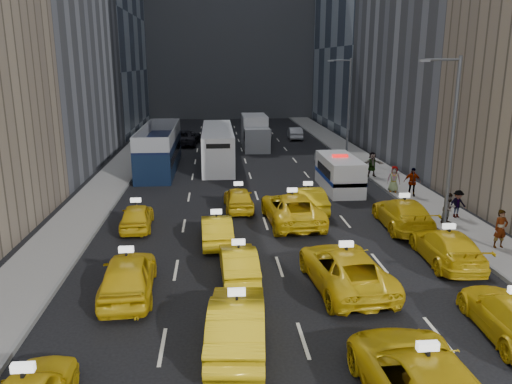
# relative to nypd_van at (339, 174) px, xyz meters

# --- Properties ---
(ground) EXTENTS (160.00, 160.00, 0.00)m
(ground) POSITION_rel_nypd_van_xyz_m (-5.88, -21.09, -1.13)
(ground) COLOR black
(ground) RESTS_ON ground
(sidewalk_west) EXTENTS (3.00, 90.00, 0.15)m
(sidewalk_west) POSITION_rel_nypd_van_xyz_m (-16.38, 3.91, -1.05)
(sidewalk_west) COLOR gray
(sidewalk_west) RESTS_ON ground
(sidewalk_east) EXTENTS (3.00, 90.00, 0.15)m
(sidewalk_east) POSITION_rel_nypd_van_xyz_m (4.62, 3.91, -1.05)
(sidewalk_east) COLOR gray
(sidewalk_east) RESTS_ON ground
(curb_west) EXTENTS (0.15, 90.00, 0.18)m
(curb_west) POSITION_rel_nypd_van_xyz_m (-14.93, 3.91, -1.04)
(curb_west) COLOR slate
(curb_west) RESTS_ON ground
(curb_east) EXTENTS (0.15, 90.00, 0.18)m
(curb_east) POSITION_rel_nypd_van_xyz_m (3.17, 3.91, -1.04)
(curb_east) COLOR slate
(curb_east) RESTS_ON ground
(streetlight_near) EXTENTS (2.15, 0.22, 9.00)m
(streetlight_near) POSITION_rel_nypd_van_xyz_m (3.30, -9.09, 3.79)
(streetlight_near) COLOR #595B60
(streetlight_near) RESTS_ON ground
(streetlight_far) EXTENTS (2.15, 0.22, 9.00)m
(streetlight_far) POSITION_rel_nypd_van_xyz_m (3.30, 10.91, 3.79)
(streetlight_far) COLOR #595B60
(streetlight_far) RESTS_ON ground
(taxi_5) EXTENTS (2.10, 5.04, 1.62)m
(taxi_5) POSITION_rel_nypd_van_xyz_m (-8.02, -19.20, -0.32)
(taxi_5) COLOR gold
(taxi_5) RESTS_ON ground
(taxi_6) EXTENTS (2.95, 6.04, 1.65)m
(taxi_6) POSITION_rel_nypd_van_xyz_m (-3.42, -22.65, -0.30)
(taxi_6) COLOR gold
(taxi_6) RESTS_ON ground
(taxi_8) EXTENTS (2.24, 4.99, 1.66)m
(taxi_8) POSITION_rel_nypd_van_xyz_m (-12.00, -15.37, -0.30)
(taxi_8) COLOR gold
(taxi_8) RESTS_ON ground
(taxi_9) EXTENTS (1.59, 4.16, 1.35)m
(taxi_9) POSITION_rel_nypd_van_xyz_m (-7.72, -14.10, -0.45)
(taxi_9) COLOR gold
(taxi_9) RESTS_ON ground
(taxi_10) EXTENTS (3.13, 5.99, 1.61)m
(taxi_10) POSITION_rel_nypd_van_xyz_m (-3.57, -15.35, -0.33)
(taxi_10) COLOR gold
(taxi_10) RESTS_ON ground
(taxi_11) EXTENTS (2.40, 5.25, 1.49)m
(taxi_11) POSITION_rel_nypd_van_xyz_m (1.59, -13.25, -0.39)
(taxi_11) COLOR gold
(taxi_11) RESTS_ON ground
(taxi_12) EXTENTS (1.81, 4.09, 1.37)m
(taxi_12) POSITION_rel_nypd_van_xyz_m (-12.85, -7.35, -0.45)
(taxi_12) COLOR gold
(taxi_12) RESTS_ON ground
(taxi_13) EXTENTS (1.64, 4.27, 1.39)m
(taxi_13) POSITION_rel_nypd_van_xyz_m (-8.60, -9.89, -0.44)
(taxi_13) COLOR gold
(taxi_13) RESTS_ON ground
(taxi_14) EXTENTS (3.13, 6.19, 1.68)m
(taxi_14) POSITION_rel_nypd_van_xyz_m (-4.42, -7.11, -0.29)
(taxi_14) COLOR gold
(taxi_14) RESTS_ON ground
(taxi_15) EXTENTS (2.55, 5.65, 1.60)m
(taxi_15) POSITION_rel_nypd_van_xyz_m (1.40, -8.45, -0.33)
(taxi_15) COLOR gold
(taxi_15) RESTS_ON ground
(taxi_16) EXTENTS (1.80, 4.21, 1.42)m
(taxi_16) POSITION_rel_nypd_van_xyz_m (-7.24, -4.32, -0.42)
(taxi_16) COLOR gold
(taxi_16) RESTS_ON ground
(taxi_17) EXTENTS (1.86, 4.64, 1.50)m
(taxi_17) POSITION_rel_nypd_van_xyz_m (-3.14, -4.95, -0.38)
(taxi_17) COLOR gold
(taxi_17) RESTS_ON ground
(nypd_van) EXTENTS (2.57, 5.93, 2.49)m
(nypd_van) POSITION_rel_nypd_van_xyz_m (0.00, 0.00, 0.00)
(nypd_van) COLOR silver
(nypd_van) RESTS_ON ground
(double_decker) EXTENTS (2.92, 12.03, 3.49)m
(double_decker) POSITION_rel_nypd_van_xyz_m (-13.16, 7.99, 0.60)
(double_decker) COLOR black
(double_decker) RESTS_ON ground
(city_bus) EXTENTS (3.80, 12.41, 3.16)m
(city_bus) POSITION_rel_nypd_van_xyz_m (-8.35, 9.71, 0.43)
(city_bus) COLOR silver
(city_bus) RESTS_ON ground
(box_truck) EXTENTS (2.69, 7.33, 3.32)m
(box_truck) POSITION_rel_nypd_van_xyz_m (-4.45, 17.73, 0.51)
(box_truck) COLOR silver
(box_truck) RESTS_ON ground
(misc_car_0) EXTENTS (1.60, 4.27, 1.39)m
(misc_car_0) POSITION_rel_nypd_van_xyz_m (0.88, 7.80, -0.43)
(misc_car_0) COLOR #B8BBC0
(misc_car_0) RESTS_ON ground
(misc_car_1) EXTENTS (3.25, 5.95, 1.58)m
(misc_car_1) POSITION_rel_nypd_van_xyz_m (-11.64, 20.32, -0.34)
(misc_car_1) COLOR black
(misc_car_1) RESTS_ON ground
(misc_car_2) EXTENTS (2.82, 5.54, 1.54)m
(misc_car_2) POSITION_rel_nypd_van_xyz_m (-3.13, 23.40, -0.36)
(misc_car_2) COLOR slate
(misc_car_2) RESTS_ON ground
(misc_car_3) EXTENTS (2.24, 4.56, 1.50)m
(misc_car_3) POSITION_rel_nypd_van_xyz_m (-8.48, 22.31, -0.38)
(misc_car_3) COLOR black
(misc_car_3) RESTS_ON ground
(misc_car_4) EXTENTS (1.72, 4.30, 1.39)m
(misc_car_4) POSITION_rel_nypd_van_xyz_m (0.65, 23.50, -0.43)
(misc_car_4) COLOR #9EA0A6
(misc_car_4) RESTS_ON ground
(pedestrian_0) EXTENTS (0.71, 0.50, 1.85)m
(pedestrian_0) POSITION_rel_nypd_van_xyz_m (4.76, -12.03, -0.05)
(pedestrian_0) COLOR gray
(pedestrian_0) RESTS_ON sidewalk_east
(pedestrian_1) EXTENTS (0.91, 0.66, 1.68)m
(pedestrian_1) POSITION_rel_nypd_van_xyz_m (4.01, -8.27, -0.14)
(pedestrian_1) COLOR gray
(pedestrian_1) RESTS_ON sidewalk_east
(pedestrian_2) EXTENTS (1.07, 0.56, 1.58)m
(pedestrian_2) POSITION_rel_nypd_van_xyz_m (4.99, -7.32, -0.19)
(pedestrian_2) COLOR gray
(pedestrian_2) RESTS_ON sidewalk_east
(pedestrian_3) EXTENTS (1.16, 0.65, 1.89)m
(pedestrian_3) POSITION_rel_nypd_van_xyz_m (4.21, -2.57, -0.04)
(pedestrian_3) COLOR gray
(pedestrian_3) RESTS_ON sidewalk_east
(pedestrian_4) EXTENTS (0.98, 0.73, 1.78)m
(pedestrian_4) POSITION_rel_nypd_van_xyz_m (3.38, -1.46, -0.09)
(pedestrian_4) COLOR gray
(pedestrian_4) RESTS_ON sidewalk_east
(pedestrian_5) EXTENTS (1.80, 0.73, 1.89)m
(pedestrian_5) POSITION_rel_nypd_van_xyz_m (3.36, 3.20, -0.03)
(pedestrian_5) COLOR gray
(pedestrian_5) RESTS_ON sidewalk_east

